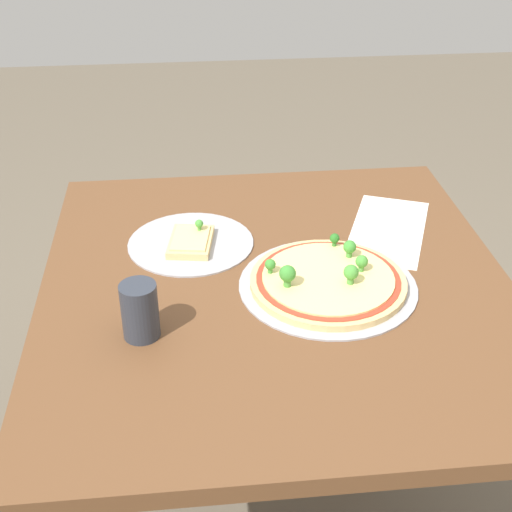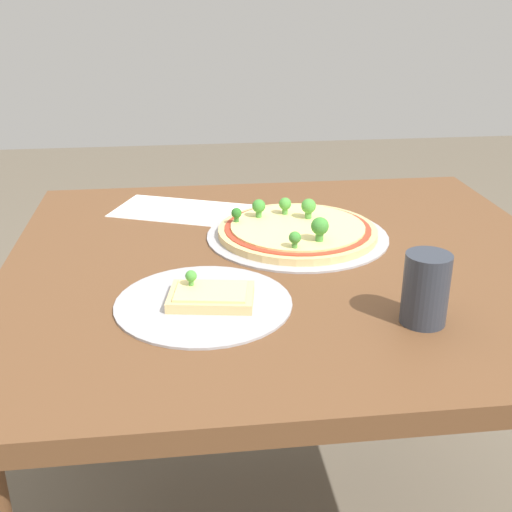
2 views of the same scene
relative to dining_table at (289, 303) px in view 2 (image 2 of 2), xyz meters
The scene contains 5 objects.
dining_table is the anchor object (origin of this frame).
pizza_tray_whole 0.15m from the dining_table, 72.49° to the left, with size 0.36×0.36×0.07m.
pizza_tray_slice 0.25m from the dining_table, 133.53° to the right, with size 0.28×0.28×0.05m.
drinking_cup 0.34m from the dining_table, 60.26° to the right, with size 0.07×0.07×0.11m, color #2D333D.
paper_menu 0.35m from the dining_table, 122.97° to the left, with size 0.32×0.16×0.00m, color white.
Camera 2 is at (-0.19, -1.06, 1.17)m, focal length 45.00 mm.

